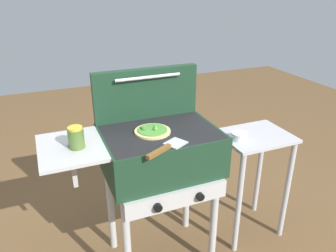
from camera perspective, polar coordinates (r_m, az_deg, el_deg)
grill at (r=1.88m, az=-1.76°, el=-4.93°), size 0.96×0.53×0.90m
grill_lid_open at (r=1.95m, az=-3.78°, el=5.66°), size 0.63×0.08×0.30m
pizza_veggie at (r=1.80m, az=-2.75°, el=-0.83°), size 0.20×0.20×0.03m
sauce_jar at (r=1.68m, az=-15.61°, el=-1.94°), size 0.08×0.08×0.11m
spatula at (r=1.62m, az=-0.35°, el=-3.82°), size 0.26×0.17×0.02m
prep_table at (r=2.28m, az=14.38°, el=-6.37°), size 0.44×0.36×0.76m
topping_bowl_near at (r=2.09m, az=12.27°, el=-1.77°), size 0.10×0.10×0.04m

